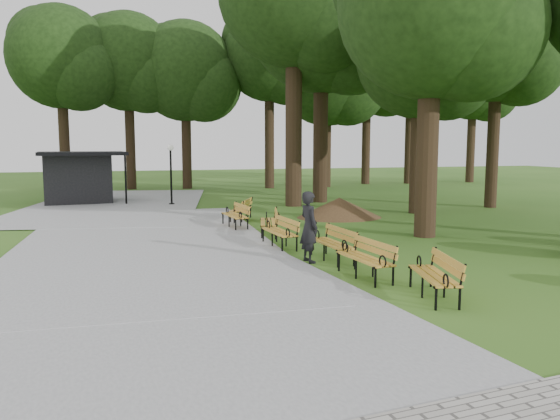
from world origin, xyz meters
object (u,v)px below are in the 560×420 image
object	(u,v)px
dirt_mound	(339,208)
lawn_tree_1	(420,55)
bench_0	(434,276)
bench_2	(332,244)
bench_6	(241,209)
lawn_tree_0	(432,5)
bench_5	(235,216)
lawn_tree_5	(498,46)
bench_3	(279,232)
bench_1	(365,259)
kiosk	(78,177)
lamp_post	(171,161)
person	(309,227)
lawn_tree_4	(322,18)
bench_4	(268,222)

from	to	relation	value
dirt_mound	lawn_tree_1	bearing A→B (deg)	6.96
bench_0	bench_2	world-z (taller)	same
bench_6	bench_0	bearing A→B (deg)	31.62
dirt_mound	lawn_tree_1	xyz separation A→B (m)	(3.79, 0.46, 6.38)
bench_2	lawn_tree_0	distance (m)	8.54
bench_5	bench_6	world-z (taller)	same
bench_6	lawn_tree_0	distance (m)	10.13
lawn_tree_0	lawn_tree_1	xyz separation A→B (m)	(2.86, 5.59, -0.55)
bench_0	lawn_tree_1	world-z (taller)	lawn_tree_1
bench_2	lawn_tree_5	xyz separation A→B (m)	(11.70, 9.15, 7.12)
bench_0	bench_3	world-z (taller)	same
bench_1	bench_2	distance (m)	1.97
bench_6	lawn_tree_1	world-z (taller)	lawn_tree_1
kiosk	lamp_post	size ratio (longest dim) A/B	1.39
person	bench_5	size ratio (longest dim) A/B	0.97
lawn_tree_1	bench_5	bearing A→B (deg)	-166.82
lawn_tree_4	lawn_tree_0	bearing A→B (deg)	-92.04
bench_3	dirt_mound	bearing A→B (deg)	138.39
lawn_tree_5	dirt_mound	bearing A→B (deg)	-170.47
lawn_tree_1	bench_6	bearing A→B (deg)	-178.87
person	bench_0	distance (m)	4.03
bench_1	lawn_tree_5	xyz separation A→B (m)	(11.68, 11.12, 7.12)
bench_3	lawn_tree_1	distance (m)	11.84
bench_3	bench_6	bearing A→B (deg)	174.45
kiosk	dirt_mound	distance (m)	14.08
lawn_tree_5	lamp_post	bearing A→B (deg)	160.66
lamp_post	bench_5	distance (m)	8.41
lawn_tree_1	bench_4	bearing A→B (deg)	-153.12
bench_1	bench_6	size ratio (longest dim) A/B	1.00
bench_2	lawn_tree_5	bearing A→B (deg)	123.75
lawn_tree_4	lawn_tree_5	bearing A→B (deg)	-33.13
lamp_post	lawn_tree_0	distance (m)	14.67
bench_4	kiosk	bearing A→B (deg)	-137.15
bench_1	lawn_tree_0	world-z (taller)	lawn_tree_0
bench_6	lawn_tree_5	world-z (taller)	lawn_tree_5
person	lawn_tree_5	xyz separation A→B (m)	(12.35, 9.19, 6.64)
lawn_tree_4	dirt_mound	bearing A→B (deg)	-102.57
bench_4	lawn_tree_4	xyz separation A→B (m)	(5.28, 9.44, 8.93)
lawn_tree_1	bench_1	bearing A→B (deg)	-124.96
bench_2	bench_3	size ratio (longest dim) A/B	1.00
bench_0	lawn_tree_0	world-z (taller)	lawn_tree_0
bench_0	bench_3	xyz separation A→B (m)	(-1.47, 5.99, 0.00)
bench_1	bench_5	xyz separation A→B (m)	(-1.37, 8.19, 0.00)
bench_5	lawn_tree_0	world-z (taller)	lawn_tree_0
lawn_tree_0	lawn_tree_4	distance (m)	11.30
lawn_tree_0	dirt_mound	bearing A→B (deg)	100.37
lamp_post	dirt_mound	bearing A→B (deg)	-46.09
kiosk	lamp_post	xyz separation A→B (m)	(4.54, -2.39, 0.87)
kiosk	bench_5	world-z (taller)	kiosk
bench_1	bench_5	bearing A→B (deg)	-176.39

